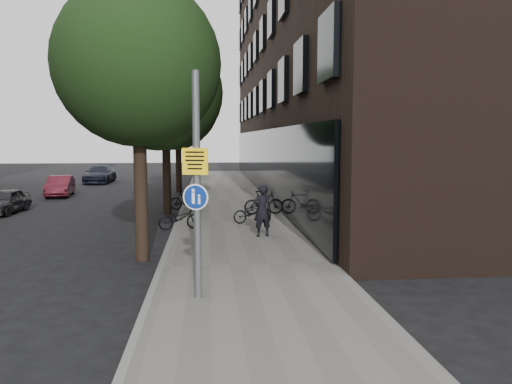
{
  "coord_description": "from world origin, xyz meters",
  "views": [
    {
      "loc": [
        -0.78,
        -9.15,
        3.34
      ],
      "look_at": [
        0.4,
        3.16,
        2.0
      ],
      "focal_mm": 35.0,
      "sensor_mm": 36.0,
      "label": 1
    }
  ],
  "objects": [
    {
      "name": "ground",
      "position": [
        0.0,
        0.0,
        0.0
      ],
      "size": [
        120.0,
        120.0,
        0.0
      ],
      "primitive_type": "plane",
      "color": "black",
      "rests_on": "ground"
    },
    {
      "name": "building_right_dark_brick",
      "position": [
        8.5,
        22.0,
        9.0
      ],
      "size": [
        12.0,
        40.0,
        18.0
      ],
      "primitive_type": "cube",
      "color": "black",
      "rests_on": "ground"
    },
    {
      "name": "curb_edge",
      "position": [
        -2.0,
        10.0,
        0.07
      ],
      "size": [
        0.15,
        60.0,
        0.13
      ],
      "primitive_type": "cube",
      "color": "slate",
      "rests_on": "ground"
    },
    {
      "name": "parked_bike_curb_near",
      "position": [
        -1.8,
        8.49,
        0.52
      ],
      "size": [
        1.61,
        0.91,
        0.8
      ],
      "primitive_type": "imported",
      "rotation": [
        0.0,
        0.0,
        1.84
      ],
      "color": "black",
      "rests_on": "sidewalk"
    },
    {
      "name": "signpost",
      "position": [
        -1.01,
        0.76,
        2.41
      ],
      "size": [
        0.51,
        0.18,
        4.53
      ],
      "rotation": [
        0.0,
        0.0,
        -0.3
      ],
      "color": "#595B5E",
      "rests_on": "sidewalk"
    },
    {
      "name": "street_tree_near",
      "position": [
        -2.53,
        4.64,
        5.11
      ],
      "size": [
        4.4,
        4.4,
        7.5
      ],
      "color": "black",
      "rests_on": "ground"
    },
    {
      "name": "pedestrian",
      "position": [
        0.97,
        6.94,
        0.97
      ],
      "size": [
        0.7,
        0.55,
        1.71
      ],
      "primitive_type": "imported",
      "rotation": [
        0.0,
        0.0,
        3.39
      ],
      "color": "black",
      "rests_on": "sidewalk"
    },
    {
      "name": "parked_bike_facade_far",
      "position": [
        1.55,
        11.63,
        0.63
      ],
      "size": [
        1.74,
        0.68,
        1.02
      ],
      "primitive_type": "imported",
      "rotation": [
        0.0,
        0.0,
        1.7
      ],
      "color": "black",
      "rests_on": "sidewalk"
    },
    {
      "name": "parked_car_far",
      "position": [
        -8.9,
        29.2,
        0.65
      ],
      "size": [
        1.85,
        4.51,
        1.31
      ],
      "primitive_type": "imported",
      "rotation": [
        0.0,
        0.0,
        -0.01
      ],
      "color": "black",
      "rests_on": "ground"
    },
    {
      "name": "parked_bike_facade_near",
      "position": [
        0.89,
        9.58,
        0.53
      ],
      "size": [
        1.64,
        0.98,
        0.81
      ],
      "primitive_type": "imported",
      "rotation": [
        0.0,
        0.0,
        1.88
      ],
      "color": "black",
      "rests_on": "sidewalk"
    },
    {
      "name": "street_tree_far",
      "position": [
        -2.53,
        22.14,
        5.11
      ],
      "size": [
        5.0,
        5.0,
        7.8
      ],
      "color": "black",
      "rests_on": "ground"
    },
    {
      "name": "sidewalk",
      "position": [
        0.25,
        10.0,
        0.06
      ],
      "size": [
        4.5,
        60.0,
        0.12
      ],
      "primitive_type": "cube",
      "color": "slate",
      "rests_on": "ground"
    },
    {
      "name": "parked_car_near",
      "position": [
        -9.82,
        13.84,
        0.55
      ],
      "size": [
        1.49,
        3.29,
        1.1
      ],
      "primitive_type": "imported",
      "rotation": [
        0.0,
        0.0,
        -0.06
      ],
      "color": "black",
      "rests_on": "ground"
    },
    {
      "name": "street_tree_mid",
      "position": [
        -2.53,
        13.14,
        5.11
      ],
      "size": [
        5.0,
        5.0,
        7.8
      ],
      "color": "black",
      "rests_on": "ground"
    },
    {
      "name": "parked_bike_curb_far",
      "position": [
        -1.8,
        13.16,
        0.57
      ],
      "size": [
        1.56,
        0.83,
        0.9
      ],
      "primitive_type": "imported",
      "rotation": [
        0.0,
        0.0,
        1.29
      ],
      "color": "black",
      "rests_on": "sidewalk"
    },
    {
      "name": "parked_car_mid",
      "position": [
        -9.31,
        20.44,
        0.59
      ],
      "size": [
        1.71,
        3.71,
        1.18
      ],
      "primitive_type": "imported",
      "rotation": [
        0.0,
        0.0,
        0.13
      ],
      "color": "maroon",
      "rests_on": "ground"
    }
  ]
}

